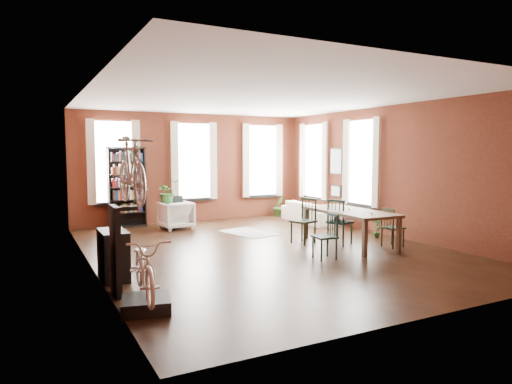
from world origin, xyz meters
TOP-DOWN VIEW (x-y plane):
  - room at (0.25, 0.62)m, footprint 9.00×9.04m
  - dining_table at (1.85, -0.51)m, footprint 1.09×2.32m
  - dining_chair_a at (0.60, -1.32)m, footprint 0.44×0.44m
  - dining_chair_b at (1.08, 0.16)m, footprint 0.59×0.59m
  - dining_chair_c at (2.58, -1.09)m, footprint 0.42×0.42m
  - dining_chair_d at (1.73, -0.33)m, footprint 0.62×0.62m
  - bookshelf at (-2.00, 4.30)m, footprint 1.00×0.32m
  - white_armchair at (-0.91, 3.36)m, footprint 0.86×0.81m
  - cream_sofa at (2.95, 2.60)m, footprint 0.61×2.08m
  - striped_rug at (0.57, 1.90)m, footprint 1.26×1.68m
  - bike_trainer at (-3.18, -2.65)m, footprint 0.74×0.74m
  - bike_wall_rack at (-3.40, -1.80)m, footprint 0.16×0.60m
  - console_table at (-3.28, -0.90)m, footprint 0.40×0.80m
  - plant_stand at (-1.02, 3.67)m, footprint 0.41×0.41m
  - plant_by_sofa at (2.75, 4.18)m, footprint 0.38×0.66m
  - plant_small at (3.01, -0.11)m, footprint 0.30×0.50m
  - bicycle_floor at (-3.17, -2.62)m, footprint 0.61×0.86m
  - bicycle_hung at (-3.15, -1.80)m, footprint 0.47×1.00m
  - plant_on_stand at (-1.02, 3.70)m, footprint 0.64×0.71m

SIDE VIEW (x-z plane):
  - striped_rug at x=0.57m, z-range 0.00..0.01m
  - plant_small at x=3.01m, z-range 0.00..0.17m
  - bike_trainer at x=-3.18m, z-range 0.00..0.18m
  - plant_by_sofa at x=2.75m, z-range 0.00..0.29m
  - plant_stand at x=-1.02m, z-range 0.00..0.65m
  - dining_table at x=1.85m, z-range 0.00..0.79m
  - console_table at x=-3.28m, z-range 0.00..0.80m
  - white_armchair at x=-0.91m, z-range 0.00..0.81m
  - cream_sofa at x=2.95m, z-range 0.00..0.81m
  - dining_chair_c at x=2.58m, z-range 0.00..0.85m
  - dining_chair_a at x=0.60m, z-range 0.00..0.87m
  - dining_chair_b at x=1.08m, z-range 0.00..1.01m
  - dining_chair_d at x=1.73m, z-range 0.00..1.02m
  - bike_wall_rack at x=-3.40m, z-range 0.00..1.30m
  - plant_on_stand at x=-1.02m, z-range 0.65..1.17m
  - bicycle_floor at x=-3.17m, z-range 0.18..1.72m
  - bookshelf at x=-2.00m, z-range 0.00..2.20m
  - bicycle_hung at x=-3.15m, z-range 1.30..2.96m
  - room at x=0.25m, z-range 0.53..3.75m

